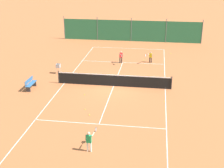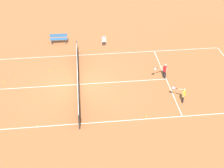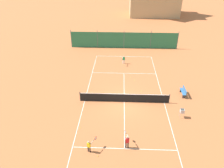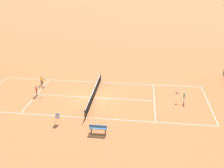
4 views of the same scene
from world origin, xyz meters
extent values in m
plane|color=#BC6638|center=(0.00, 0.00, 0.00)|extent=(600.00, 600.00, 0.00)
cube|color=white|center=(-4.10, 0.00, 0.00)|extent=(0.05, 23.85, 0.01)
cube|color=white|center=(4.10, 0.00, 0.00)|extent=(0.05, 23.85, 0.01)
cube|color=white|center=(0.00, -6.40, 0.00)|extent=(8.20, 0.05, 0.01)
cube|color=white|center=(0.00, 0.00, 0.00)|extent=(0.05, 12.80, 0.01)
cylinder|color=#2D2D2D|center=(-4.55, 0.00, 0.53)|extent=(0.08, 0.08, 1.06)
cylinder|color=#2D2D2D|center=(4.55, 0.00, 0.53)|extent=(0.08, 0.08, 1.06)
cube|color=black|center=(0.00, 0.00, 0.46)|extent=(9.10, 0.02, 0.91)
cube|color=white|center=(0.00, 0.00, 0.93)|extent=(9.10, 0.04, 0.06)
cylinder|color=black|center=(0.09, -6.32, 0.28)|extent=(0.10, 0.10, 0.56)
cylinder|color=black|center=(0.26, -6.24, 0.28)|extent=(0.10, 0.10, 0.56)
cube|color=red|center=(0.18, -6.28, 0.78)|extent=(0.31, 0.25, 0.43)
sphere|color=tan|center=(0.18, -6.28, 1.11)|extent=(0.17, 0.17, 0.17)
cylinder|color=tan|center=(0.02, -6.35, 0.78)|extent=(0.06, 0.06, 0.43)
cylinder|color=tan|center=(0.24, -6.01, 0.95)|extent=(0.24, 0.42, 0.06)
cylinder|color=black|center=(0.11, -5.72, 0.95)|extent=(0.11, 0.19, 0.03)
torus|color=black|center=(0.01, -5.51, 0.95)|extent=(0.14, 0.27, 0.28)
cylinder|color=silver|center=(0.01, -5.51, 0.95)|extent=(0.11, 0.23, 0.25)
cylinder|color=black|center=(-2.79, -6.78, 0.26)|extent=(0.09, 0.09, 0.51)
cylinder|color=black|center=(-2.65, -6.85, 0.26)|extent=(0.09, 0.09, 0.51)
cube|color=yellow|center=(-2.72, -6.82, 0.71)|extent=(0.29, 0.24, 0.40)
sphere|color=tan|center=(-2.72, -6.82, 1.01)|extent=(0.16, 0.16, 0.16)
cylinder|color=tan|center=(-2.86, -6.74, 0.71)|extent=(0.06, 0.06, 0.40)
cylinder|color=tan|center=(-2.49, -6.71, 0.87)|extent=(0.23, 0.38, 0.06)
cylinder|color=black|center=(-2.36, -6.45, 0.87)|extent=(0.11, 0.17, 0.03)
torus|color=red|center=(-2.25, -6.25, 0.87)|extent=(0.15, 0.26, 0.28)
cylinder|color=silver|center=(-2.25, -6.25, 0.87)|extent=(0.12, 0.22, 0.25)
sphere|color=#CCE033|center=(-2.01, -7.24, 0.03)|extent=(0.07, 0.07, 0.07)
sphere|color=#CCE033|center=(-3.86, -4.18, 0.03)|extent=(0.07, 0.07, 0.07)
sphere|color=#CCE033|center=(1.30, 4.56, 0.03)|extent=(0.07, 0.07, 0.07)
sphere|color=#CCE033|center=(0.83, 5.33, 0.03)|extent=(0.07, 0.07, 0.07)
sphere|color=#CCE033|center=(-4.02, 2.51, 0.03)|extent=(0.07, 0.07, 0.07)
sphere|color=#CCE033|center=(1.90, 2.12, 0.03)|extent=(0.07, 0.07, 0.07)
cylinder|color=#B7B7BC|center=(5.13, -2.46, 0.28)|extent=(0.02, 0.02, 0.55)
cylinder|color=#B7B7BC|center=(5.47, -2.46, 0.28)|extent=(0.02, 0.02, 0.55)
cylinder|color=#B7B7BC|center=(5.13, -2.12, 0.28)|extent=(0.02, 0.02, 0.55)
cylinder|color=#B7B7BC|center=(5.47, -2.12, 0.28)|extent=(0.02, 0.02, 0.55)
cube|color=#B7B7BC|center=(5.30, -2.29, 0.56)|extent=(0.34, 0.34, 0.02)
cube|color=#B7B7BC|center=(5.30, -2.46, 0.72)|extent=(0.34, 0.02, 0.34)
cube|color=#B7B7BC|center=(5.30, -2.12, 0.72)|extent=(0.34, 0.02, 0.34)
cube|color=#B7B7BC|center=(5.13, -2.29, 0.72)|extent=(0.02, 0.34, 0.34)
cube|color=#B7B7BC|center=(5.47, -2.29, 0.72)|extent=(0.02, 0.34, 0.34)
sphere|color=#CCE033|center=(5.41, -2.34, 0.60)|extent=(0.07, 0.07, 0.07)
sphere|color=#CCE033|center=(5.31, -2.35, 0.60)|extent=(0.07, 0.07, 0.07)
sphere|color=#CCE033|center=(5.27, -2.36, 0.60)|extent=(0.07, 0.07, 0.07)
sphere|color=#CCE033|center=(5.26, -2.25, 0.60)|extent=(0.07, 0.07, 0.07)
sphere|color=#CCE033|center=(5.32, -2.22, 0.60)|extent=(0.07, 0.07, 0.07)
sphere|color=#CCE033|center=(5.37, -2.40, 0.60)|extent=(0.07, 0.07, 0.07)
sphere|color=#CCE033|center=(5.36, -2.37, 0.66)|extent=(0.07, 0.07, 0.07)
sphere|color=#CCE033|center=(5.29, -2.30, 0.66)|extent=(0.07, 0.07, 0.07)
sphere|color=#CCE033|center=(5.42, -2.37, 0.66)|extent=(0.07, 0.07, 0.07)
sphere|color=#CCE033|center=(5.17, -2.26, 0.66)|extent=(0.07, 0.07, 0.07)
cube|color=#336699|center=(6.30, 1.54, 0.44)|extent=(0.36, 1.50, 0.05)
cube|color=#336699|center=(6.46, 1.54, 0.70)|extent=(0.04, 1.50, 0.28)
cube|color=#333338|center=(6.30, 0.94, 0.22)|extent=(0.32, 0.06, 0.44)
cube|color=#333338|center=(6.30, 2.14, 0.22)|extent=(0.32, 0.06, 0.44)
camera|label=1|loc=(-3.26, 23.03, 9.29)|focal=50.00mm
camera|label=2|loc=(-18.13, -0.50, 12.98)|focal=50.00mm
camera|label=3|loc=(-0.46, -18.59, 12.93)|focal=35.00mm
camera|label=4|loc=(24.54, 4.91, 12.82)|focal=42.00mm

